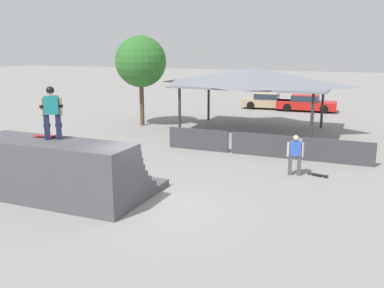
{
  "coord_description": "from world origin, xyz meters",
  "views": [
    {
      "loc": [
        6.21,
        -11.39,
        5.03
      ],
      "look_at": [
        -0.37,
        4.39,
        1.12
      ],
      "focal_mm": 40.0,
      "sensor_mm": 36.0,
      "label": 1
    }
  ],
  "objects_px": {
    "skateboard_on_deck": "(46,136)",
    "skateboard_on_ground": "(318,175)",
    "tree_beside_pavilion": "(141,62)",
    "bystander_walking": "(295,153)",
    "skater_on_deck": "(51,109)",
    "parked_car_tan": "(267,101)",
    "parked_car_red": "(306,104)"
  },
  "relations": [
    {
      "from": "skateboard_on_ground",
      "to": "parked_car_red",
      "type": "bearing_deg",
      "value": 116.6
    },
    {
      "from": "skateboard_on_deck",
      "to": "parked_car_red",
      "type": "height_order",
      "value": "skateboard_on_deck"
    },
    {
      "from": "skateboard_on_deck",
      "to": "tree_beside_pavilion",
      "type": "relative_size",
      "value": 0.15
    },
    {
      "from": "skateboard_on_deck",
      "to": "skateboard_on_ground",
      "type": "xyz_separation_m",
      "value": [
        8.34,
        5.82,
        -2.03
      ]
    },
    {
      "from": "skateboard_on_deck",
      "to": "bystander_walking",
      "type": "xyz_separation_m",
      "value": [
        7.42,
        5.62,
        -1.18
      ]
    },
    {
      "from": "skateboard_on_deck",
      "to": "parked_car_red",
      "type": "relative_size",
      "value": 0.18
    },
    {
      "from": "skateboard_on_deck",
      "to": "parked_car_tan",
      "type": "xyz_separation_m",
      "value": [
        2.19,
        23.67,
        -1.49
      ]
    },
    {
      "from": "skater_on_deck",
      "to": "skateboard_on_deck",
      "type": "relative_size",
      "value": 2.07
    },
    {
      "from": "bystander_walking",
      "to": "skateboard_on_ground",
      "type": "relative_size",
      "value": 1.92
    },
    {
      "from": "parked_car_tan",
      "to": "parked_car_red",
      "type": "relative_size",
      "value": 0.91
    },
    {
      "from": "skater_on_deck",
      "to": "parked_car_red",
      "type": "xyz_separation_m",
      "value": [
        4.9,
        23.61,
        -2.43
      ]
    },
    {
      "from": "bystander_walking",
      "to": "tree_beside_pavilion",
      "type": "distance_m",
      "value": 13.62
    },
    {
      "from": "tree_beside_pavilion",
      "to": "bystander_walking",
      "type": "bearing_deg",
      "value": -33.77
    },
    {
      "from": "skateboard_on_deck",
      "to": "parked_car_tan",
      "type": "distance_m",
      "value": 23.81
    },
    {
      "from": "tree_beside_pavilion",
      "to": "skater_on_deck",
      "type": "bearing_deg",
      "value": -72.92
    },
    {
      "from": "tree_beside_pavilion",
      "to": "skateboard_on_ground",
      "type": "bearing_deg",
      "value": -30.97
    },
    {
      "from": "tree_beside_pavilion",
      "to": "parked_car_red",
      "type": "xyz_separation_m",
      "value": [
        8.93,
        10.48,
        -3.47
      ]
    },
    {
      "from": "parked_car_red",
      "to": "tree_beside_pavilion",
      "type": "bearing_deg",
      "value": -133.42
    },
    {
      "from": "skater_on_deck",
      "to": "parked_car_tan",
      "type": "xyz_separation_m",
      "value": [
        1.76,
        23.81,
        -2.43
      ]
    },
    {
      "from": "parked_car_tan",
      "to": "bystander_walking",
      "type": "bearing_deg",
      "value": -77.46
    },
    {
      "from": "bystander_walking",
      "to": "parked_car_red",
      "type": "relative_size",
      "value": 0.35
    },
    {
      "from": "skater_on_deck",
      "to": "skateboard_on_deck",
      "type": "xyz_separation_m",
      "value": [
        -0.44,
        0.14,
        -0.95
      ]
    },
    {
      "from": "parked_car_tan",
      "to": "tree_beside_pavilion",
      "type": "bearing_deg",
      "value": -122.07
    },
    {
      "from": "skater_on_deck",
      "to": "skateboard_on_ground",
      "type": "bearing_deg",
      "value": 3.6
    },
    {
      "from": "skateboard_on_deck",
      "to": "bystander_walking",
      "type": "relative_size",
      "value": 0.52
    },
    {
      "from": "skateboard_on_deck",
      "to": "skateboard_on_ground",
      "type": "height_order",
      "value": "skateboard_on_deck"
    },
    {
      "from": "tree_beside_pavilion",
      "to": "parked_car_red",
      "type": "relative_size",
      "value": 1.23
    },
    {
      "from": "tree_beside_pavilion",
      "to": "parked_car_red",
      "type": "distance_m",
      "value": 14.2
    },
    {
      "from": "skateboard_on_ground",
      "to": "parked_car_red",
      "type": "height_order",
      "value": "parked_car_red"
    },
    {
      "from": "skater_on_deck",
      "to": "parked_car_tan",
      "type": "bearing_deg",
      "value": 52.35
    },
    {
      "from": "skateboard_on_deck",
      "to": "bystander_walking",
      "type": "bearing_deg",
      "value": 20.79
    },
    {
      "from": "skater_on_deck",
      "to": "skateboard_on_deck",
      "type": "distance_m",
      "value": 1.05
    }
  ]
}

